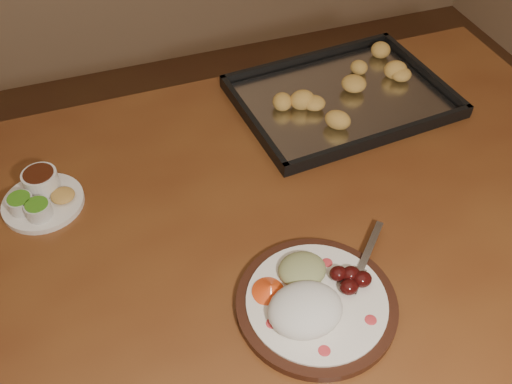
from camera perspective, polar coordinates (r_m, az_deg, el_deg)
name	(u,v)px	position (r m, az deg, el deg)	size (l,w,h in m)	color
dining_table	(255,251)	(1.11, -0.07, -5.96)	(1.51, 0.91, 0.75)	brown
dinner_plate	(313,301)	(0.91, 5.67, -10.76)	(0.30, 0.26, 0.06)	black
condiment_saucer	(41,196)	(1.12, -20.74, -0.42)	(0.15, 0.15, 0.05)	white
baking_tray	(342,96)	(1.30, 8.58, 9.43)	(0.48, 0.37, 0.05)	black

